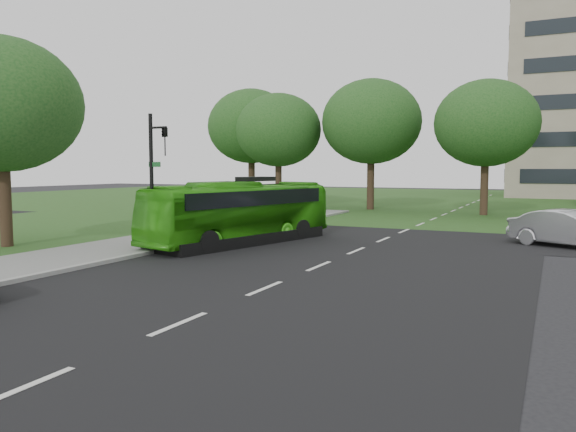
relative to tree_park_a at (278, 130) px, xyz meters
The scene contains 10 objects.
ground 31.65m from the tree_park_a, 62.52° to the right, with size 160.00×160.00×0.00m, color black.
street_surfaces 16.09m from the tree_park_a, 18.70° to the right, with size 120.00×120.00×0.15m.
tree_park_a is the anchor object (origin of this frame).
tree_park_b 7.97m from the tree_park_a, ahead, with size 8.07×8.07×10.58m.
tree_park_c 16.93m from the tree_park_a, ahead, with size 7.30×7.30×9.69m.
tree_park_f 4.02m from the tree_park_a, 154.74° to the left, with size 7.89×7.89×10.53m.
tree_side_near 26.74m from the tree_park_a, 89.62° to the right, with size 6.75×6.75×8.96m.
bus 23.72m from the tree_park_a, 67.70° to the right, with size 2.35×10.05×2.80m, color #33A615.
sedan 28.18m from the tree_park_a, 36.51° to the right, with size 1.70×4.87×1.60m, color silver.
traffic_light 26.68m from the tree_park_a, 74.09° to the right, with size 0.89×0.26×5.54m.
Camera 1 is at (7.32, -15.77, 3.41)m, focal length 35.00 mm.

